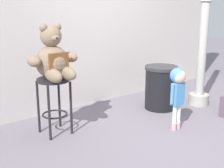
# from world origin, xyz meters

# --- Properties ---
(ground_plane) EXTENTS (24.00, 24.00, 0.00)m
(ground_plane) POSITION_xyz_m (0.00, 0.00, 0.00)
(ground_plane) COLOR slate
(bar_stool_with_teddy) EXTENTS (0.41, 0.41, 0.74)m
(bar_stool_with_teddy) POSITION_xyz_m (-1.11, 1.03, 0.54)
(bar_stool_with_teddy) COLOR black
(bar_stool_with_teddy) RESTS_ON ground_plane
(teddy_bear) EXTENTS (0.65, 0.58, 0.68)m
(teddy_bear) POSITION_xyz_m (-1.11, 0.99, 0.99)
(teddy_bear) COLOR #816A53
(teddy_bear) RESTS_ON bar_stool_with_teddy
(child_walking) EXTENTS (0.27, 0.21, 0.85)m
(child_walking) POSITION_xyz_m (0.23, 0.12, 0.61)
(child_walking) COLOR #C399A2
(child_walking) RESTS_ON ground_plane
(trash_bin) EXTENTS (0.52, 0.52, 0.70)m
(trash_bin) POSITION_xyz_m (0.70, 0.84, 0.35)
(trash_bin) COLOR black
(trash_bin) RESTS_ON ground_plane
(lamppost) EXTENTS (0.33, 0.33, 2.96)m
(lamppost) POSITION_xyz_m (1.36, 0.56, 1.18)
(lamppost) COLOR #A8A79A
(lamppost) RESTS_ON ground_plane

